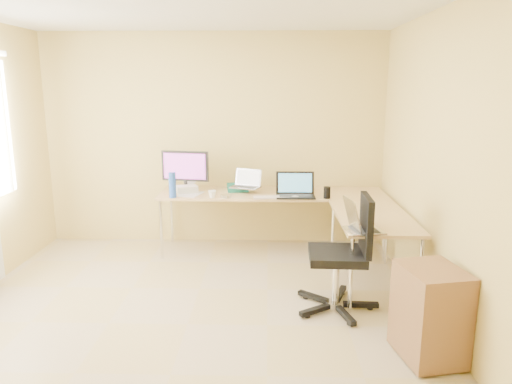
{
  "coord_description": "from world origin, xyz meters",
  "views": [
    {
      "loc": [
        0.67,
        -3.67,
        1.97
      ],
      "look_at": [
        0.55,
        1.1,
        0.9
      ],
      "focal_mm": 33.52,
      "sensor_mm": 36.0,
      "label": 1
    }
  ],
  "objects_px": {
    "desk_return": "(371,251)",
    "office_chair": "(337,256)",
    "laptop_return": "(365,218)",
    "water_bottle": "(172,185)",
    "laptop_black": "(296,185)",
    "keyboard": "(271,197)",
    "desk_main": "(272,222)",
    "mug": "(212,194)",
    "desk_fan": "(191,179)",
    "cabinet": "(430,313)",
    "laptop_center": "(246,179)",
    "monitor": "(185,171)"
  },
  "relations": [
    {
      "from": "desk_return",
      "to": "cabinet",
      "type": "xyz_separation_m",
      "value": [
        0.15,
        -1.31,
        -0.01
      ]
    },
    {
      "from": "mug",
      "to": "laptop_black",
      "type": "bearing_deg",
      "value": 4.13
    },
    {
      "from": "desk_main",
      "to": "water_bottle",
      "type": "xyz_separation_m",
      "value": [
        -1.13,
        -0.3,
        0.51
      ]
    },
    {
      "from": "laptop_return",
      "to": "cabinet",
      "type": "distance_m",
      "value": 0.98
    },
    {
      "from": "cabinet",
      "to": "desk_return",
      "type": "bearing_deg",
      "value": 84.89
    },
    {
      "from": "laptop_center",
      "to": "keyboard",
      "type": "xyz_separation_m",
      "value": [
        0.3,
        -0.28,
        -0.15
      ]
    },
    {
      "from": "desk_main",
      "to": "desk_return",
      "type": "xyz_separation_m",
      "value": [
        0.98,
        -1.0,
        0.0
      ]
    },
    {
      "from": "mug",
      "to": "office_chair",
      "type": "distance_m",
      "value": 1.76
    },
    {
      "from": "desk_return",
      "to": "laptop_return",
      "type": "height_order",
      "value": "laptop_return"
    },
    {
      "from": "monitor",
      "to": "keyboard",
      "type": "bearing_deg",
      "value": -8.23
    },
    {
      "from": "desk_main",
      "to": "keyboard",
      "type": "xyz_separation_m",
      "value": [
        -0.01,
        -0.3,
        0.37
      ]
    },
    {
      "from": "mug",
      "to": "cabinet",
      "type": "height_order",
      "value": "mug"
    },
    {
      "from": "desk_return",
      "to": "monitor",
      "type": "xyz_separation_m",
      "value": [
        -2.01,
        1.03,
        0.61
      ]
    },
    {
      "from": "keyboard",
      "to": "office_chair",
      "type": "xyz_separation_m",
      "value": [
        0.57,
        -1.22,
        -0.24
      ]
    },
    {
      "from": "desk_fan",
      "to": "water_bottle",
      "type": "bearing_deg",
      "value": -111.21
    },
    {
      "from": "monitor",
      "to": "laptop_return",
      "type": "xyz_separation_m",
      "value": [
        1.82,
        -1.56,
        -0.12
      ]
    },
    {
      "from": "laptop_center",
      "to": "mug",
      "type": "height_order",
      "value": "laptop_center"
    },
    {
      "from": "desk_return",
      "to": "laptop_return",
      "type": "bearing_deg",
      "value": -110.06
    },
    {
      "from": "monitor",
      "to": "keyboard",
      "type": "distance_m",
      "value": 1.1
    },
    {
      "from": "monitor",
      "to": "desk_fan",
      "type": "distance_m",
      "value": 0.13
    },
    {
      "from": "desk_main",
      "to": "mug",
      "type": "height_order",
      "value": "mug"
    },
    {
      "from": "laptop_black",
      "to": "keyboard",
      "type": "xyz_separation_m",
      "value": [
        -0.27,
        -0.07,
        -0.13
      ]
    },
    {
      "from": "office_chair",
      "to": "desk_main",
      "type": "bearing_deg",
      "value": 112.25
    },
    {
      "from": "laptop_center",
      "to": "mug",
      "type": "distance_m",
      "value": 0.48
    },
    {
      "from": "keyboard",
      "to": "cabinet",
      "type": "height_order",
      "value": "keyboard"
    },
    {
      "from": "desk_return",
      "to": "laptop_black",
      "type": "bearing_deg",
      "value": 132.89
    },
    {
      "from": "keyboard",
      "to": "desk_fan",
      "type": "xyz_separation_m",
      "value": [
        -0.96,
        0.38,
        0.12
      ]
    },
    {
      "from": "desk_return",
      "to": "office_chair",
      "type": "relative_size",
      "value": 1.24
    },
    {
      "from": "desk_return",
      "to": "keyboard",
      "type": "height_order",
      "value": "keyboard"
    },
    {
      "from": "water_bottle",
      "to": "cabinet",
      "type": "relative_size",
      "value": 0.42
    },
    {
      "from": "monitor",
      "to": "mug",
      "type": "bearing_deg",
      "value": -33.35
    },
    {
      "from": "desk_return",
      "to": "monitor",
      "type": "distance_m",
      "value": 2.34
    },
    {
      "from": "desk_main",
      "to": "laptop_black",
      "type": "relative_size",
      "value": 6.09
    },
    {
      "from": "laptop_return",
      "to": "water_bottle",
      "type": "bearing_deg",
      "value": 46.21
    },
    {
      "from": "water_bottle",
      "to": "cabinet",
      "type": "xyz_separation_m",
      "value": [
        2.25,
        -2.01,
        -0.51
      ]
    },
    {
      "from": "laptop_black",
      "to": "keyboard",
      "type": "distance_m",
      "value": 0.31
    },
    {
      "from": "desk_return",
      "to": "mug",
      "type": "relative_size",
      "value": 14.69
    },
    {
      "from": "desk_return",
      "to": "laptop_return",
      "type": "xyz_separation_m",
      "value": [
        -0.19,
        -0.53,
        0.48
      ]
    },
    {
      "from": "laptop_black",
      "to": "keyboard",
      "type": "relative_size",
      "value": 1.08
    },
    {
      "from": "water_bottle",
      "to": "office_chair",
      "type": "relative_size",
      "value": 0.27
    },
    {
      "from": "monitor",
      "to": "laptop_center",
      "type": "height_order",
      "value": "monitor"
    },
    {
      "from": "laptop_black",
      "to": "mug",
      "type": "bearing_deg",
      "value": -176.32
    },
    {
      "from": "monitor",
      "to": "laptop_center",
      "type": "relative_size",
      "value": 1.75
    },
    {
      "from": "laptop_center",
      "to": "laptop_return",
      "type": "relative_size",
      "value": 0.91
    },
    {
      "from": "desk_return",
      "to": "desk_fan",
      "type": "bearing_deg",
      "value": 150.94
    },
    {
      "from": "desk_main",
      "to": "office_chair",
      "type": "relative_size",
      "value": 2.52
    },
    {
      "from": "desk_return",
      "to": "mug",
      "type": "height_order",
      "value": "mug"
    },
    {
      "from": "water_bottle",
      "to": "desk_main",
      "type": "bearing_deg",
      "value": 14.8
    },
    {
      "from": "mug",
      "to": "desk_fan",
      "type": "relative_size",
      "value": 0.33
    },
    {
      "from": "desk_return",
      "to": "water_bottle",
      "type": "height_order",
      "value": "water_bottle"
    }
  ]
}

